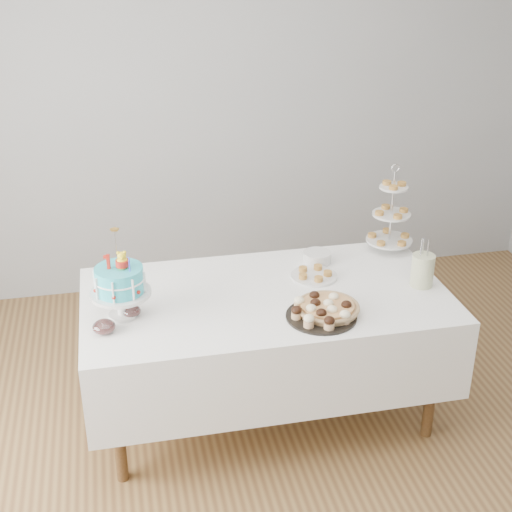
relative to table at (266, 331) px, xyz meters
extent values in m
plane|color=brown|center=(0.00, -0.30, -0.54)|extent=(5.00, 5.00, 0.00)
cube|color=#929497|center=(0.00, 1.70, 0.81)|extent=(5.00, 0.04, 2.70)
cube|color=white|center=(0.00, 0.00, 0.00)|extent=(1.92, 1.02, 0.45)
cylinder|color=brown|center=(-0.82, -0.37, -0.21)|extent=(0.06, 0.06, 0.67)
cylinder|color=brown|center=(0.82, -0.37, -0.21)|extent=(0.06, 0.06, 0.67)
cylinder|color=brown|center=(-0.82, 0.37, -0.21)|extent=(0.06, 0.06, 0.67)
cylinder|color=brown|center=(0.82, 0.37, -0.21)|extent=(0.06, 0.06, 0.67)
cylinder|color=#30C1D3|center=(-0.75, -0.08, 0.43)|extent=(0.24, 0.24, 0.13)
torus|color=white|center=(-0.75, -0.08, 0.44)|extent=(0.25, 0.25, 0.01)
cube|color=#B11D12|center=(-0.79, -0.07, 0.53)|extent=(0.02, 0.02, 0.07)
cylinder|color=#3742ED|center=(-0.70, -0.12, 0.53)|extent=(0.01, 0.01, 0.07)
cylinder|color=silver|center=(-0.75, -0.04, 0.59)|extent=(0.00, 0.00, 0.18)
cylinder|color=gold|center=(-0.75, -0.04, 0.68)|extent=(0.05, 0.05, 0.01)
cylinder|color=black|center=(0.22, -0.29, 0.23)|extent=(0.35, 0.35, 0.01)
ellipsoid|color=black|center=(0.15, -0.29, 0.28)|extent=(0.05, 0.05, 0.04)
ellipsoid|color=#FFF1C5|center=(0.28, -0.29, 0.28)|extent=(0.05, 0.05, 0.04)
cylinder|color=tan|center=(0.26, -0.26, 0.25)|extent=(0.30, 0.30, 0.04)
cylinder|color=#B17B44|center=(0.26, -0.26, 0.27)|extent=(0.27, 0.27, 0.02)
torus|color=tan|center=(0.26, -0.26, 0.26)|extent=(0.32, 0.32, 0.02)
cylinder|color=silver|center=(0.84, 0.39, 0.47)|extent=(0.01, 0.01, 0.49)
cylinder|color=silver|center=(0.84, 0.39, 0.29)|extent=(0.27, 0.27, 0.01)
cylinder|color=silver|center=(0.84, 0.39, 0.45)|extent=(0.22, 0.22, 0.01)
cylinder|color=silver|center=(0.84, 0.39, 0.62)|extent=(0.17, 0.17, 0.01)
torus|color=silver|center=(0.84, 0.39, 0.73)|extent=(0.05, 0.01, 0.05)
cylinder|color=silver|center=(0.37, 0.31, 0.26)|extent=(0.16, 0.16, 0.06)
cylinder|color=silver|center=(0.30, 0.14, 0.23)|extent=(0.26, 0.26, 0.01)
ellipsoid|color=silver|center=(-0.70, -0.08, 0.25)|extent=(0.09, 0.09, 0.06)
cylinder|color=#5B0C07|center=(-0.70, -0.08, 0.25)|extent=(0.07, 0.07, 0.03)
ellipsoid|color=silver|center=(-0.84, -0.21, 0.26)|extent=(0.11, 0.11, 0.07)
cylinder|color=#5B0C07|center=(-0.84, -0.21, 0.25)|extent=(0.08, 0.08, 0.03)
cylinder|color=beige|center=(0.84, -0.08, 0.32)|extent=(0.12, 0.12, 0.18)
cylinder|color=beige|center=(0.90, -0.07, 0.33)|extent=(0.01, 0.01, 0.09)
camera|label=1|loc=(-0.74, -3.21, 2.03)|focal=50.00mm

